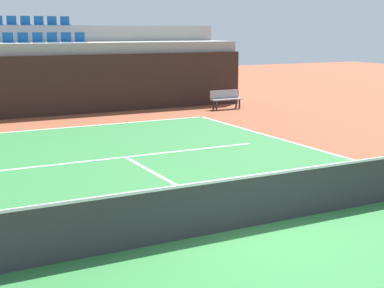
# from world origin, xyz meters

# --- Properties ---
(ground_plane) EXTENTS (80.00, 80.00, 0.00)m
(ground_plane) POSITION_xyz_m (0.00, 0.00, 0.00)
(ground_plane) COLOR brown
(court_surface) EXTENTS (11.00, 24.00, 0.01)m
(court_surface) POSITION_xyz_m (0.00, 0.00, 0.01)
(court_surface) COLOR #2D7238
(court_surface) RESTS_ON ground_plane
(baseline_far) EXTENTS (11.00, 0.10, 0.00)m
(baseline_far) POSITION_xyz_m (0.00, 11.95, 0.01)
(baseline_far) COLOR white
(baseline_far) RESTS_ON court_surface
(service_line_far) EXTENTS (8.26, 0.10, 0.00)m
(service_line_far) POSITION_xyz_m (0.00, 6.40, 0.01)
(service_line_far) COLOR white
(service_line_far) RESTS_ON court_surface
(centre_service_line) EXTENTS (0.10, 6.40, 0.00)m
(centre_service_line) POSITION_xyz_m (0.00, 3.20, 0.01)
(centre_service_line) COLOR white
(centre_service_line) RESTS_ON court_surface
(back_wall) EXTENTS (18.25, 0.30, 2.50)m
(back_wall) POSITION_xyz_m (0.00, 15.17, 1.25)
(back_wall) COLOR black
(back_wall) RESTS_ON ground_plane
(stands_tier_lower) EXTENTS (18.25, 2.40, 2.98)m
(stands_tier_lower) POSITION_xyz_m (0.00, 16.52, 1.49)
(stands_tier_lower) COLOR #9E9E99
(stands_tier_lower) RESTS_ON ground_plane
(stands_tier_upper) EXTENTS (18.25, 2.40, 3.71)m
(stands_tier_upper) POSITION_xyz_m (0.00, 18.92, 1.86)
(stands_tier_upper) COLOR #9E9E99
(stands_tier_upper) RESTS_ON ground_plane
(seating_row_lower) EXTENTS (4.16, 0.44, 0.44)m
(seating_row_lower) POSITION_xyz_m (-0.00, 16.62, 3.10)
(seating_row_lower) COLOR #145193
(seating_row_lower) RESTS_ON stands_tier_lower
(seating_row_upper) EXTENTS (4.16, 0.44, 0.44)m
(seating_row_upper) POSITION_xyz_m (-0.00, 19.02, 3.84)
(seating_row_upper) COLOR #145193
(seating_row_upper) RESTS_ON stands_tier_upper
(tennis_net) EXTENTS (11.08, 0.08, 1.07)m
(tennis_net) POSITION_xyz_m (0.00, 0.00, 0.51)
(tennis_net) COLOR black
(tennis_net) RESTS_ON court_surface
(player_bench) EXTENTS (1.50, 0.40, 0.85)m
(player_bench) POSITION_xyz_m (7.57, 13.56, 0.51)
(player_bench) COLOR #99999E
(player_bench) RESTS_ON ground_plane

